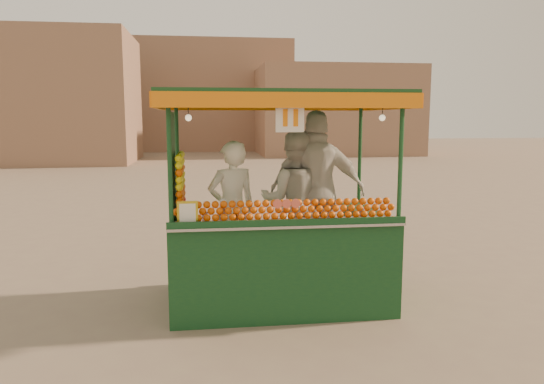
{
  "coord_description": "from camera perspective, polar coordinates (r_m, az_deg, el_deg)",
  "views": [
    {
      "loc": [
        -0.64,
        -5.65,
        2.08
      ],
      "look_at": [
        0.09,
        -0.08,
        1.27
      ],
      "focal_mm": 33.72,
      "sensor_mm": 36.0,
      "label": 1
    }
  ],
  "objects": [
    {
      "name": "juice_cart",
      "position": [
        5.69,
        0.24,
        -5.1
      ],
      "size": [
        2.6,
        1.69,
        2.36
      ],
      "color": "#0F391E",
      "rests_on": "ground"
    },
    {
      "name": "building_left",
      "position": [
        27.0,
        -25.88,
        9.37
      ],
      "size": [
        10.0,
        6.0,
        6.0
      ],
      "primitive_type": "cube",
      "color": "#88644D",
      "rests_on": "ground"
    },
    {
      "name": "building_center",
      "position": [
        35.71,
        -9.82,
        10.39
      ],
      "size": [
        14.0,
        7.0,
        7.0
      ],
      "primitive_type": "cube",
      "color": "#88644D",
      "rests_on": "ground"
    },
    {
      "name": "vendor_left",
      "position": [
        5.84,
        -4.49,
        -1.95
      ],
      "size": [
        0.65,
        0.53,
        1.56
      ],
      "rotation": [
        0.0,
        0.0,
        3.44
      ],
      "color": "white",
      "rests_on": "ground"
    },
    {
      "name": "vendor_right",
      "position": [
        6.04,
        5.08,
        0.04
      ],
      "size": [
        1.17,
        0.62,
        1.9
      ],
      "rotation": [
        0.0,
        0.0,
        2.99
      ],
      "color": "beige",
      "rests_on": "ground"
    },
    {
      "name": "building_right",
      "position": [
        30.62,
        7.06,
        8.95
      ],
      "size": [
        9.0,
        6.0,
        5.0
      ],
      "primitive_type": "cube",
      "color": "#88644D",
      "rests_on": "ground"
    },
    {
      "name": "vendor_middle",
      "position": [
        6.05,
        2.49,
        -1.05
      ],
      "size": [
        0.92,
        0.78,
        1.67
      ],
      "rotation": [
        0.0,
        0.0,
        2.95
      ],
      "color": "beige",
      "rests_on": "ground"
    },
    {
      "name": "ground",
      "position": [
        6.06,
        -1.0,
        -11.89
      ],
      "size": [
        90.0,
        90.0,
        0.0
      ],
      "primitive_type": "plane",
      "color": "#715D50",
      "rests_on": "ground"
    }
  ]
}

